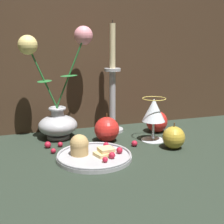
{
  "coord_description": "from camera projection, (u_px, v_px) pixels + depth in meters",
  "views": [
    {
      "loc": [
        -0.29,
        -0.85,
        0.32
      ],
      "look_at": [
        0.02,
        0.04,
        0.1
      ],
      "focal_mm": 50.0,
      "sensor_mm": 36.0,
      "label": 1
    }
  ],
  "objects": [
    {
      "name": "berry_front_center",
      "position": [
        134.0,
        143.0,
        0.95
      ],
      "size": [
        0.02,
        0.02,
        0.02
      ],
      "primitive_type": "sphere",
      "color": "#AD192D",
      "rests_on": "ground_plane"
    },
    {
      "name": "apple_at_table_edge",
      "position": [
        174.0,
        137.0,
        0.93
      ],
      "size": [
        0.07,
        0.07,
        0.08
      ],
      "color": "#B2932D",
      "rests_on": "ground_plane"
    },
    {
      "name": "apple_near_glass",
      "position": [
        107.0,
        129.0,
        0.99
      ],
      "size": [
        0.08,
        0.08,
        0.09
      ],
      "color": "red",
      "rests_on": "ground_plane"
    },
    {
      "name": "wine_glass",
      "position": [
        154.0,
        112.0,
        0.99
      ],
      "size": [
        0.08,
        0.08,
        0.14
      ],
      "color": "silver",
      "rests_on": "ground_plane"
    },
    {
      "name": "apple_beside_vase",
      "position": [
        157.0,
        122.0,
        1.1
      ],
      "size": [
        0.08,
        0.08,
        0.09
      ],
      "color": "red",
      "rests_on": "ground_plane"
    },
    {
      "name": "candlestick",
      "position": [
        112.0,
        91.0,
        1.08
      ],
      "size": [
        0.08,
        0.08,
        0.38
      ],
      "color": "#A3A3A8",
      "rests_on": "ground_plane"
    },
    {
      "name": "plate_with_pastries",
      "position": [
        92.0,
        154.0,
        0.85
      ],
      "size": [
        0.21,
        0.21,
        0.07
      ],
      "color": "#A3A3A8",
      "rests_on": "ground_plane"
    },
    {
      "name": "berry_by_glass_stem",
      "position": [
        60.0,
        144.0,
        0.95
      ],
      "size": [
        0.02,
        0.02,
        0.02
      ],
      "primitive_type": "sphere",
      "color": "#AD192D",
      "rests_on": "ground_plane"
    },
    {
      "name": "berry_near_plate",
      "position": [
        176.0,
        134.0,
        1.05
      ],
      "size": [
        0.02,
        0.02,
        0.02
      ],
      "primitive_type": "sphere",
      "color": "#AD192D",
      "rests_on": "ground_plane"
    },
    {
      "name": "berry_far_right",
      "position": [
        53.0,
        151.0,
        0.89
      ],
      "size": [
        0.01,
        0.01,
        0.01
      ],
      "primitive_type": "sphere",
      "color": "#AD192D",
      "rests_on": "ground_plane"
    },
    {
      "name": "berry_under_candlestick",
      "position": [
        48.0,
        145.0,
        0.94
      ],
      "size": [
        0.02,
        0.02,
        0.02
      ],
      "primitive_type": "sphere",
      "color": "#AD192D",
      "rests_on": "ground_plane"
    },
    {
      "name": "ground_plane",
      "position": [
        110.0,
        147.0,
        0.95
      ],
      "size": [
        2.4,
        2.4,
        0.0
      ],
      "primitive_type": "plane",
      "color": "#232D23",
      "rests_on": "ground"
    },
    {
      "name": "vase",
      "position": [
        58.0,
        103.0,
        1.01
      ],
      "size": [
        0.24,
        0.13,
        0.36
      ],
      "color": "#A3A3A8",
      "rests_on": "ground_plane"
    }
  ]
}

